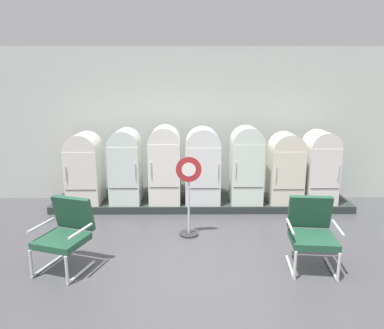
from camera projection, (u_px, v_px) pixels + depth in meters
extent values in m
cube|color=#46464A|center=(209.00, 289.00, 4.67)|extent=(12.00, 10.00, 0.05)
cube|color=beige|center=(201.00, 125.00, 7.86)|extent=(11.76, 0.12, 3.22)
cube|color=#47443F|center=(201.00, 64.00, 7.57)|extent=(11.76, 0.07, 0.06)
cube|color=#2A322F|center=(201.00, 203.00, 7.59)|extent=(6.01, 0.95, 0.15)
cube|color=silver|center=(85.00, 176.00, 7.35)|extent=(0.64, 0.69, 1.08)
cylinder|color=silver|center=(83.00, 149.00, 7.23)|extent=(0.64, 0.68, 0.64)
cube|color=#383838|center=(81.00, 190.00, 7.06)|extent=(0.59, 0.01, 0.01)
cylinder|color=silver|center=(66.00, 174.00, 6.97)|extent=(0.02, 0.02, 0.28)
cube|color=silver|center=(126.00, 173.00, 7.34)|extent=(0.59, 0.67, 1.17)
cylinder|color=silver|center=(125.00, 144.00, 7.20)|extent=(0.59, 0.66, 0.59)
cube|color=#383838|center=(123.00, 188.00, 7.05)|extent=(0.55, 0.01, 0.01)
cylinder|color=silver|center=(135.00, 171.00, 6.96)|extent=(0.02, 0.02, 0.28)
cube|color=white|center=(165.00, 172.00, 7.34)|extent=(0.61, 0.67, 1.22)
cylinder|color=white|center=(165.00, 142.00, 7.20)|extent=(0.61, 0.66, 0.61)
cube|color=#383838|center=(164.00, 188.00, 7.05)|extent=(0.56, 0.01, 0.01)
cylinder|color=silver|center=(151.00, 169.00, 6.96)|extent=(0.02, 0.02, 0.28)
cube|color=white|center=(203.00, 174.00, 7.34)|extent=(0.68, 0.66, 1.16)
cylinder|color=white|center=(203.00, 145.00, 7.21)|extent=(0.68, 0.65, 0.68)
cube|color=#383838|center=(203.00, 188.00, 7.06)|extent=(0.63, 0.01, 0.01)
cylinder|color=silver|center=(218.00, 171.00, 6.98)|extent=(0.02, 0.02, 0.28)
cube|color=silver|center=(246.00, 173.00, 7.30)|extent=(0.62, 0.58, 1.22)
cylinder|color=silver|center=(247.00, 142.00, 7.16)|extent=(0.62, 0.57, 0.62)
cube|color=#383838|center=(248.00, 187.00, 7.06)|extent=(0.57, 0.01, 0.01)
cylinder|color=silver|center=(236.00, 169.00, 6.97)|extent=(0.02, 0.02, 0.28)
cube|color=silver|center=(285.00, 176.00, 7.33)|extent=(0.64, 0.60, 1.08)
cylinder|color=silver|center=(287.00, 149.00, 7.21)|extent=(0.64, 0.59, 0.64)
cube|color=#383838|center=(288.00, 190.00, 7.08)|extent=(0.59, 0.01, 0.01)
cylinder|color=silver|center=(276.00, 173.00, 6.99)|extent=(0.02, 0.02, 0.28)
cube|color=white|center=(319.00, 174.00, 7.37)|extent=(0.59, 0.68, 1.13)
cylinder|color=white|center=(322.00, 146.00, 7.24)|extent=(0.59, 0.67, 0.59)
cube|color=#383838|center=(325.00, 189.00, 7.08)|extent=(0.55, 0.01, 0.01)
cylinder|color=silver|center=(339.00, 172.00, 6.99)|extent=(0.02, 0.02, 0.28)
cylinder|color=silver|center=(47.00, 266.00, 5.14)|extent=(0.23, 0.60, 0.04)
cylinder|color=silver|center=(31.00, 263.00, 4.83)|extent=(0.05, 0.05, 0.38)
cylinder|color=silver|center=(81.00, 272.00, 4.98)|extent=(0.23, 0.60, 0.04)
cylinder|color=silver|center=(67.00, 270.00, 4.66)|extent=(0.05, 0.05, 0.38)
cube|color=#214D37|center=(62.00, 241.00, 4.96)|extent=(0.74, 0.72, 0.09)
cube|color=#214D37|center=(73.00, 213.00, 5.17)|extent=(0.62, 0.35, 0.50)
cylinder|color=silver|center=(41.00, 225.00, 5.01)|extent=(0.20, 0.50, 0.04)
cylinder|color=silver|center=(81.00, 231.00, 4.83)|extent=(0.20, 0.50, 0.04)
cylinder|color=silver|center=(290.00, 267.00, 5.12)|extent=(0.10, 0.62, 0.04)
cylinder|color=silver|center=(295.00, 265.00, 4.79)|extent=(0.04, 0.04, 0.38)
cylinder|color=silver|center=(331.00, 269.00, 5.07)|extent=(0.10, 0.62, 0.04)
cylinder|color=silver|center=(339.00, 267.00, 4.74)|extent=(0.04, 0.04, 0.38)
cube|color=#214D37|center=(313.00, 240.00, 5.00)|extent=(0.64, 0.62, 0.09)
cube|color=#214D37|center=(310.00, 212.00, 5.22)|extent=(0.61, 0.23, 0.50)
cylinder|color=silver|center=(290.00, 226.00, 4.98)|extent=(0.08, 0.51, 0.04)
cylinder|color=silver|center=(338.00, 228.00, 4.93)|extent=(0.08, 0.51, 0.04)
cylinder|color=#2D2D30|center=(189.00, 234.00, 6.22)|extent=(0.32, 0.32, 0.03)
cylinder|color=silver|center=(189.00, 202.00, 6.09)|extent=(0.04, 0.04, 1.12)
cylinder|color=#A22327|center=(189.00, 169.00, 5.93)|extent=(0.42, 0.02, 0.42)
cylinder|color=white|center=(189.00, 170.00, 5.92)|extent=(0.23, 0.00, 0.23)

